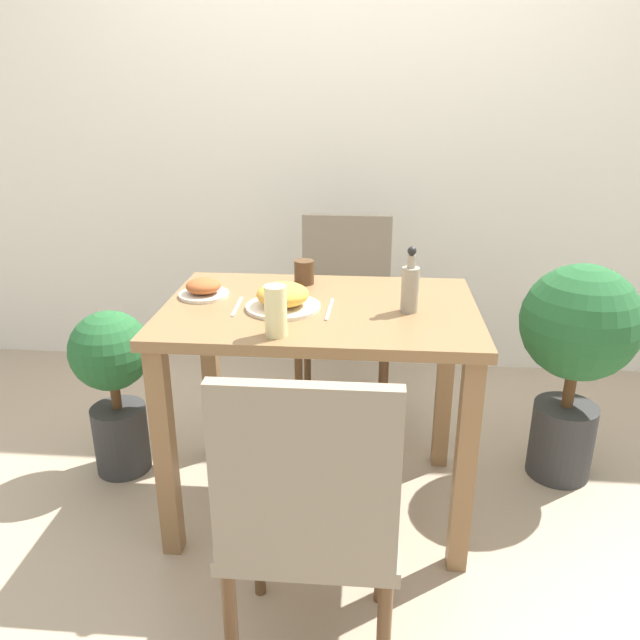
{
  "coord_description": "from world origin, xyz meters",
  "views": [
    {
      "loc": [
        0.16,
        -1.91,
        1.45
      ],
      "look_at": [
        0.0,
        0.0,
        0.72
      ],
      "focal_mm": 35.0,
      "sensor_mm": 36.0,
      "label": 1
    }
  ],
  "objects": [
    {
      "name": "fork_utensil",
      "position": [
        -0.27,
        -0.04,
        0.77
      ],
      "size": [
        0.01,
        0.18,
        0.0
      ],
      "rotation": [
        0.0,
        0.0,
        1.6
      ],
      "color": "silver",
      "rests_on": "dining_table"
    },
    {
      "name": "food_plate",
      "position": [
        -0.12,
        -0.04,
        0.81
      ],
      "size": [
        0.24,
        0.24,
        0.08
      ],
      "color": "beige",
      "rests_on": "dining_table"
    },
    {
      "name": "wall_back",
      "position": [
        0.0,
        1.26,
        1.3
      ],
      "size": [
        8.0,
        0.05,
        2.6
      ],
      "color": "white",
      "rests_on": "ground_plane"
    },
    {
      "name": "dining_table",
      "position": [
        0.0,
        0.0,
        0.64
      ],
      "size": [
        1.02,
        0.68,
        0.77
      ],
      "color": "olive",
      "rests_on": "ground_plane"
    },
    {
      "name": "ground_plane",
      "position": [
        0.0,
        0.0,
        0.0
      ],
      "size": [
        16.0,
        16.0,
        0.0
      ],
      "primitive_type": "plane",
      "color": "tan"
    },
    {
      "name": "juice_glass",
      "position": [
        -0.1,
        -0.26,
        0.84
      ],
      "size": [
        0.06,
        0.06,
        0.15
      ],
      "color": "beige",
      "rests_on": "dining_table"
    },
    {
      "name": "potted_plant_left",
      "position": [
        -0.8,
        0.15,
        0.4
      ],
      "size": [
        0.3,
        0.3,
        0.66
      ],
      "color": "#333333",
      "rests_on": "ground_plane"
    },
    {
      "name": "side_plate",
      "position": [
        -0.4,
        0.06,
        0.8
      ],
      "size": [
        0.17,
        0.17,
        0.06
      ],
      "color": "beige",
      "rests_on": "dining_table"
    },
    {
      "name": "spoon_utensil",
      "position": [
        0.03,
        -0.04,
        0.77
      ],
      "size": [
        0.02,
        0.2,
        0.0
      ],
      "rotation": [
        0.0,
        0.0,
        1.53
      ],
      "color": "silver",
      "rests_on": "dining_table"
    },
    {
      "name": "sauce_bottle",
      "position": [
        0.29,
        -0.03,
        0.85
      ],
      "size": [
        0.06,
        0.06,
        0.21
      ],
      "color": "gray",
      "rests_on": "dining_table"
    },
    {
      "name": "potted_plant_right",
      "position": [
        0.92,
        0.26,
        0.55
      ],
      "size": [
        0.43,
        0.43,
        0.85
      ],
      "color": "#333333",
      "rests_on": "ground_plane"
    },
    {
      "name": "chair_near",
      "position": [
        0.04,
        -0.71,
        0.51
      ],
      "size": [
        0.42,
        0.42,
        0.9
      ],
      "rotation": [
        0.0,
        0.0,
        3.14
      ],
      "color": "gray",
      "rests_on": "ground_plane"
    },
    {
      "name": "chair_far",
      "position": [
        0.05,
        0.71,
        0.51
      ],
      "size": [
        0.42,
        0.42,
        0.9
      ],
      "color": "gray",
      "rests_on": "ground_plane"
    },
    {
      "name": "drink_cup",
      "position": [
        -0.08,
        0.23,
        0.81
      ],
      "size": [
        0.07,
        0.07,
        0.09
      ],
      "color": "#4C331E",
      "rests_on": "dining_table"
    }
  ]
}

